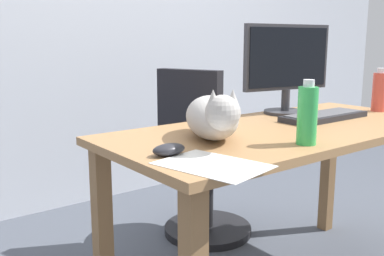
{
  "coord_description": "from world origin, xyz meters",
  "views": [
    {
      "loc": [
        -1.37,
        -1.16,
        1.06
      ],
      "look_at": [
        -0.51,
        -0.03,
        0.78
      ],
      "focal_mm": 41.51,
      "sensor_mm": 36.0,
      "label": 1
    }
  ],
  "objects_px": {
    "monitor": "(287,66)",
    "computer_mouse": "(169,149)",
    "office_chair": "(203,166)",
    "spray_bottle": "(380,91)",
    "cat": "(213,117)",
    "water_bottle": "(307,115)",
    "keyboard": "(324,116)"
  },
  "relations": [
    {
      "from": "office_chair",
      "to": "computer_mouse",
      "type": "xyz_separation_m",
      "value": [
        -0.71,
        -0.71,
        0.34
      ]
    },
    {
      "from": "computer_mouse",
      "to": "cat",
      "type": "bearing_deg",
      "value": 19.85
    },
    {
      "from": "office_chair",
      "to": "water_bottle",
      "type": "xyz_separation_m",
      "value": [
        -0.26,
        -0.87,
        0.42
      ]
    },
    {
      "from": "spray_bottle",
      "to": "keyboard",
      "type": "bearing_deg",
      "value": 176.85
    },
    {
      "from": "cat",
      "to": "computer_mouse",
      "type": "relative_size",
      "value": 4.82
    },
    {
      "from": "keyboard",
      "to": "computer_mouse",
      "type": "bearing_deg",
      "value": -173.43
    },
    {
      "from": "monitor",
      "to": "computer_mouse",
      "type": "xyz_separation_m",
      "value": [
        -0.88,
        -0.31,
        -0.21
      ]
    },
    {
      "from": "monitor",
      "to": "keyboard",
      "type": "bearing_deg",
      "value": -84.86
    },
    {
      "from": "office_chair",
      "to": "spray_bottle",
      "type": "relative_size",
      "value": 4.37
    },
    {
      "from": "monitor",
      "to": "water_bottle",
      "type": "bearing_deg",
      "value": -133.04
    },
    {
      "from": "monitor",
      "to": "keyboard",
      "type": "xyz_separation_m",
      "value": [
        0.02,
        -0.21,
        -0.21
      ]
    },
    {
      "from": "office_chair",
      "to": "spray_bottle",
      "type": "distance_m",
      "value": 0.96
    },
    {
      "from": "computer_mouse",
      "to": "water_bottle",
      "type": "height_order",
      "value": "water_bottle"
    },
    {
      "from": "computer_mouse",
      "to": "water_bottle",
      "type": "xyz_separation_m",
      "value": [
        0.45,
        -0.16,
        0.08
      ]
    },
    {
      "from": "monitor",
      "to": "computer_mouse",
      "type": "relative_size",
      "value": 4.35
    },
    {
      "from": "keyboard",
      "to": "spray_bottle",
      "type": "bearing_deg",
      "value": -3.15
    },
    {
      "from": "office_chair",
      "to": "water_bottle",
      "type": "bearing_deg",
      "value": -106.68
    },
    {
      "from": "water_bottle",
      "to": "spray_bottle",
      "type": "relative_size",
      "value": 1.02
    },
    {
      "from": "office_chair",
      "to": "keyboard",
      "type": "xyz_separation_m",
      "value": [
        0.2,
        -0.6,
        0.33
      ]
    },
    {
      "from": "computer_mouse",
      "to": "spray_bottle",
      "type": "relative_size",
      "value": 0.52
    },
    {
      "from": "monitor",
      "to": "water_bottle",
      "type": "xyz_separation_m",
      "value": [
        -0.44,
        -0.47,
        -0.13
      ]
    },
    {
      "from": "office_chair",
      "to": "water_bottle",
      "type": "relative_size",
      "value": 4.26
    },
    {
      "from": "cat",
      "to": "office_chair",
      "type": "bearing_deg",
      "value": 53.47
    },
    {
      "from": "water_bottle",
      "to": "spray_bottle",
      "type": "xyz_separation_m",
      "value": [
        0.86,
        0.24,
        -0.0
      ]
    },
    {
      "from": "cat",
      "to": "spray_bottle",
      "type": "distance_m",
      "value": 1.06
    },
    {
      "from": "computer_mouse",
      "to": "office_chair",
      "type": "bearing_deg",
      "value": 45.06
    },
    {
      "from": "office_chair",
      "to": "keyboard",
      "type": "bearing_deg",
      "value": -71.98
    },
    {
      "from": "monitor",
      "to": "spray_bottle",
      "type": "xyz_separation_m",
      "value": [
        0.42,
        -0.23,
        -0.13
      ]
    },
    {
      "from": "keyboard",
      "to": "water_bottle",
      "type": "xyz_separation_m",
      "value": [
        -0.46,
        -0.26,
        0.09
      ]
    },
    {
      "from": "cat",
      "to": "spray_bottle",
      "type": "bearing_deg",
      "value": -0.43
    },
    {
      "from": "monitor",
      "to": "cat",
      "type": "relative_size",
      "value": 0.9
    },
    {
      "from": "keyboard",
      "to": "spray_bottle",
      "type": "height_order",
      "value": "spray_bottle"
    }
  ]
}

